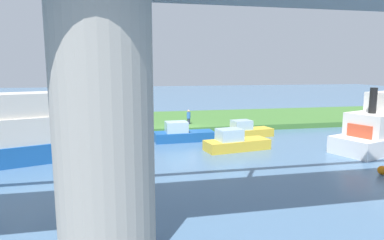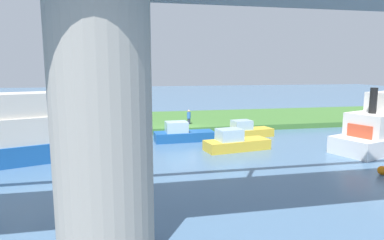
# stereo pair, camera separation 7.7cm
# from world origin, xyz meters

# --- Properties ---
(ground_plane) EXTENTS (160.00, 160.00, 0.00)m
(ground_plane) POSITION_xyz_m (0.00, 0.00, 0.00)
(ground_plane) COLOR #4C7093
(grassy_bank) EXTENTS (80.00, 12.00, 0.50)m
(grassy_bank) POSITION_xyz_m (0.00, -6.00, 0.25)
(grassy_bank) COLOR #427533
(grassy_bank) RESTS_ON ground
(bridge_pylon) EXTENTS (2.99, 2.99, 8.12)m
(bridge_pylon) POSITION_xyz_m (5.91, 19.05, 4.06)
(bridge_pylon) COLOR #9E998E
(bridge_pylon) RESTS_ON ground
(person_on_bank) EXTENTS (0.46, 0.46, 1.39)m
(person_on_bank) POSITION_xyz_m (-0.90, -2.03, 1.20)
(person_on_bank) COLOR #2D334C
(person_on_bank) RESTS_ON grassy_bank
(mooring_post) EXTENTS (0.20, 0.20, 0.83)m
(mooring_post) POSITION_xyz_m (9.63, -0.47, 0.91)
(mooring_post) COLOR brown
(mooring_post) RESTS_ON grassy_bank
(skiff_small) EXTENTS (9.77, 5.90, 4.74)m
(skiff_small) POSITION_xyz_m (11.52, 6.84, 1.75)
(skiff_small) COLOR #195199
(skiff_small) RESTS_ON ground
(motorboat_white) EXTENTS (4.93, 2.43, 1.57)m
(motorboat_white) POSITION_xyz_m (-2.54, 6.84, 0.56)
(motorboat_white) COLOR gold
(motorboat_white) RESTS_ON ground
(riverboat_paddlewheel) EXTENTS (4.59, 2.24, 1.46)m
(riverboat_paddlewheel) POSITION_xyz_m (-5.00, 2.56, 0.52)
(riverboat_paddlewheel) COLOR gold
(riverboat_paddlewheel) RESTS_ON ground
(pontoon_yellow) EXTENTS (4.86, 1.88, 1.60)m
(pontoon_yellow) POSITION_xyz_m (0.65, 3.05, 0.57)
(pontoon_yellow) COLOR #195199
(pontoon_yellow) RESTS_ON ground
(marker_buoy) EXTENTS (0.50, 0.50, 0.50)m
(marker_buoy) POSITION_xyz_m (-8.67, 13.91, 0.25)
(marker_buoy) COLOR orange
(marker_buoy) RESTS_ON ground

